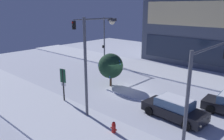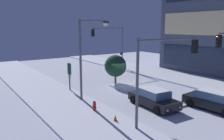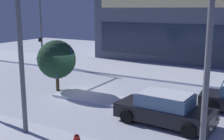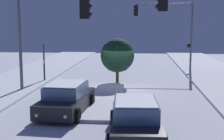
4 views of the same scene
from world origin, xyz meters
name	(u,v)px [view 2 (image 2 of 4)]	position (x,y,z in m)	size (l,w,h in m)	color
ground	(124,86)	(0.00, 0.00, 0.00)	(52.00, 52.00, 0.00)	silver
curb_strip_near	(55,98)	(0.00, -7.98, 0.07)	(52.00, 5.20, 0.14)	silver
curb_strip_far	(172,77)	(0.00, 7.98, 0.07)	(52.00, 5.20, 0.14)	silver
median_strip	(143,94)	(3.76, -0.53, 0.07)	(9.00, 1.80, 0.14)	silver
car_near	(153,98)	(6.71, -2.14, 0.71)	(4.73, 2.32, 1.49)	black
car_far	(213,101)	(9.88, 1.31, 0.71)	(4.75, 2.24, 1.49)	black
traffic_light_corner_far_left	(111,41)	(-8.43, 4.09, 4.46)	(0.32, 5.54, 6.43)	#565960
traffic_light_corner_near_right	(165,62)	(9.29, -3.78, 4.19)	(0.32, 5.85, 5.86)	#565960
street_lamp_arched	(89,48)	(2.02, -5.49, 4.68)	(0.65, 2.74, 7.12)	#565960
fire_hydrant	(94,107)	(4.97, -6.71, 0.42)	(0.48, 0.26, 0.86)	red
parking_info_sign	(69,73)	(-1.49, -5.79, 1.83)	(0.55, 0.17, 2.88)	black
decorated_tree_median	(116,66)	(-1.31, -0.21, 2.09)	(2.49, 2.49, 3.34)	#473323
construction_cone	(115,119)	(7.57, -6.59, 0.28)	(0.36, 0.36, 0.55)	orange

